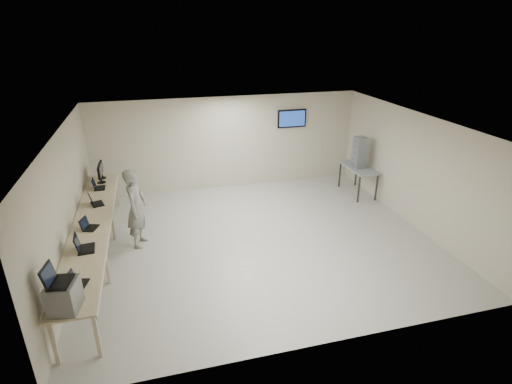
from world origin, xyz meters
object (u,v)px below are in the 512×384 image
object	(u,v)px
workbench	(93,227)
soldier	(137,208)
equipment_box	(64,296)
side_table	(359,169)

from	to	relation	value
workbench	soldier	xyz separation A→B (m)	(0.89, 0.51, 0.10)
workbench	soldier	bearing A→B (deg)	29.78
workbench	equipment_box	bearing A→B (deg)	-91.31
equipment_box	side_table	bearing A→B (deg)	43.44
equipment_box	soldier	world-z (taller)	soldier
workbench	equipment_box	size ratio (longest dim) A/B	12.92
equipment_box	soldier	xyz separation A→B (m)	(0.96, 3.26, -0.21)
equipment_box	soldier	distance (m)	3.40
workbench	equipment_box	distance (m)	2.77
soldier	side_table	distance (m)	6.46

